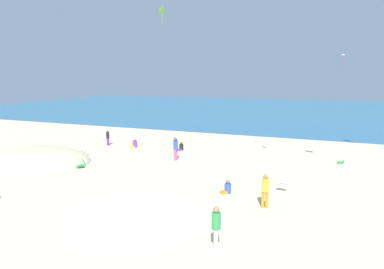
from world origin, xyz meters
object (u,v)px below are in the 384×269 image
object	(u,v)px
person_0	(176,147)
person_2	(216,225)
person_8	(181,147)
kite_lime	(162,11)
person_1	(134,144)
kite_white	(343,55)
beach_chair_far_left	(82,164)
person_7	(108,137)
person_6	(175,144)
cooler_box	(341,161)
person_3	(265,189)
person_4	(227,188)
beach_chair_mid_beach	(84,153)
beach_chair_far_right	(283,184)

from	to	relation	value
person_0	person_2	distance (m)	12.79
person_8	kite_lime	distance (m)	19.89
person_1	kite_white	bearing A→B (deg)	159.26
person_1	person_8	xyz separation A→B (m)	(4.30, 0.50, -0.03)
beach_chair_far_left	person_7	size ratio (longest dim) A/B	0.56
person_6	kite_white	xyz separation A→B (m)	(12.73, 13.44, 7.59)
person_0	person_1	world-z (taller)	person_0
cooler_box	person_3	bearing A→B (deg)	-111.33
cooler_box	person_2	distance (m)	15.41
person_1	kite_lime	bearing A→B (deg)	-132.42
kite_lime	person_6	bearing A→B (deg)	-60.39
person_7	cooler_box	bearing A→B (deg)	-166.62
cooler_box	kite_lime	distance (m)	27.15
person_4	person_1	bearing A→B (deg)	-86.50
beach_chair_mid_beach	kite_white	bearing A→B (deg)	121.24
cooler_box	person_7	size ratio (longest dim) A/B	0.45
person_0	person_6	xyz separation A→B (m)	(-0.93, 1.90, -0.20)
beach_chair_far_left	person_6	xyz separation A→B (m)	(4.32, 6.05, 0.55)
person_3	person_2	bearing A→B (deg)	-26.01
person_2	person_3	bearing A→B (deg)	-112.98
cooler_box	kite_lime	world-z (taller)	kite_lime
beach_chair_far_right	kite_white	distance (m)	20.87
person_0	person_3	world-z (taller)	person_0
cooler_box	kite_white	world-z (taller)	kite_white
person_0	person_8	xyz separation A→B (m)	(-0.96, 3.25, -0.73)
beach_chair_far_right	cooler_box	xyz separation A→B (m)	(3.41, 7.09, -0.14)
person_6	beach_chair_mid_beach	bearing A→B (deg)	-134.41
person_0	person_6	world-z (taller)	person_0
beach_chair_far_right	beach_chair_far_left	distance (m)	13.36
person_0	beach_chair_mid_beach	bearing A→B (deg)	20.74
kite_lime	beach_chair_mid_beach	bearing A→B (deg)	-85.70
person_8	person_4	bearing A→B (deg)	44.91
person_2	person_6	world-z (taller)	person_2
cooler_box	person_2	size ratio (longest dim) A/B	0.39
beach_chair_far_left	person_0	distance (m)	6.73
person_8	beach_chair_mid_beach	bearing A→B (deg)	-45.04
beach_chair_mid_beach	cooler_box	xyz separation A→B (m)	(18.82, 5.04, -0.12)
person_6	person_2	bearing A→B (deg)	-42.41
beach_chair_mid_beach	person_3	xyz separation A→B (m)	(14.88, -5.04, 0.69)
beach_chair_mid_beach	person_3	distance (m)	15.73
person_1	person_3	xyz separation A→B (m)	(12.83, -9.28, 0.66)
person_4	person_8	world-z (taller)	person_4
beach_chair_far_left	person_1	xyz separation A→B (m)	(-0.01, 6.90, 0.05)
beach_chair_mid_beach	person_1	bearing A→B (deg)	144.01
beach_chair_mid_beach	kite_lime	xyz separation A→B (m)	(-1.27, 16.85, 13.83)
beach_chair_mid_beach	cooler_box	world-z (taller)	beach_chair_mid_beach
beach_chair_far_left	person_2	distance (m)	13.64
person_6	person_7	bearing A→B (deg)	-167.89
person_3	person_8	xyz separation A→B (m)	(-8.53, 9.78, -0.68)
person_8	kite_lime	bearing A→B (deg)	-139.58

